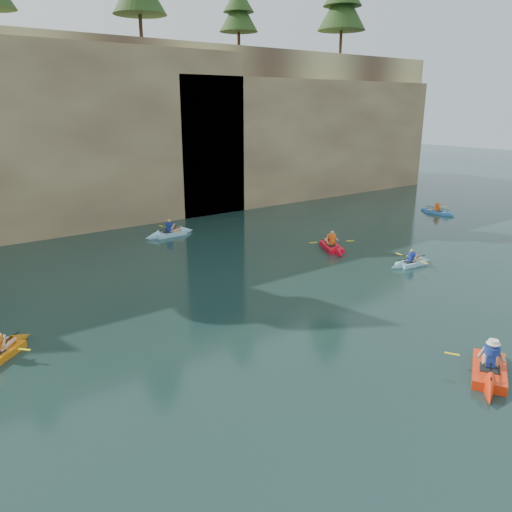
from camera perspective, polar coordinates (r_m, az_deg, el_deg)
ground at (r=13.47m, az=2.95°, el=-17.33°), size 160.00×160.00×0.00m
cliff at (r=39.21m, az=-26.82°, el=12.90°), size 70.00×16.00×12.00m
cliff_slab_center at (r=32.49m, az=-20.73°, el=12.59°), size 24.00×2.40×11.40m
cliff_slab_east at (r=42.73m, az=6.66°, el=13.28°), size 26.00×2.40×9.84m
sea_cave_east at (r=35.37m, az=-7.25°, el=8.16°), size 5.00×1.00×4.50m
main_kayaker at (r=16.36m, az=25.11°, el=-11.67°), size 3.66×2.59×1.39m
kayaker_ltblue_near at (r=25.60m, az=17.28°, el=-0.75°), size 2.69×2.08×1.04m
kayaker_red_far at (r=27.48m, az=8.64°, el=1.09°), size 2.28×3.45×1.28m
kayaker_ltblue_mid at (r=30.41m, az=-9.83°, el=2.58°), size 3.33×2.46×1.25m
kayaker_blue_east at (r=38.58m, az=20.00°, el=4.80°), size 2.15×3.07×1.08m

